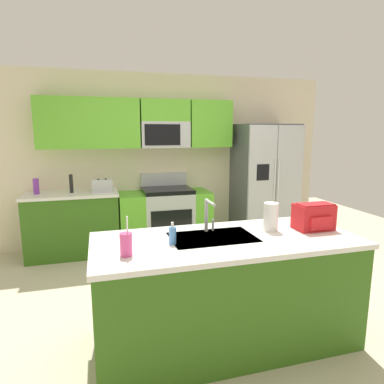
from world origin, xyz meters
TOP-DOWN VIEW (x-y plane):
  - ground_plane at (0.00, 0.00)m, footprint 9.00×9.00m
  - kitchen_wall_unit at (-0.14, 2.08)m, footprint 5.20×0.43m
  - back_counter at (-1.43, 1.80)m, footprint 1.26×0.63m
  - range_oven at (-0.11, 1.80)m, footprint 1.36×0.61m
  - refrigerator at (1.49, 1.73)m, footprint 0.90×0.76m
  - island_counter at (-0.09, -0.65)m, footprint 2.11×0.90m
  - toaster at (-1.01, 1.75)m, footprint 0.28×0.16m
  - pepper_mill at (-1.43, 1.80)m, footprint 0.05×0.05m
  - bottle_purple at (-1.88, 1.82)m, footprint 0.08×0.08m
  - sink_faucet at (-0.19, -0.46)m, footprint 0.09×0.21m
  - drink_cup_pink at (-0.90, -0.83)m, footprint 0.08×0.08m
  - soap_dispenser at (-0.54, -0.68)m, footprint 0.06×0.06m
  - paper_towel_roll at (0.34, -0.56)m, footprint 0.12×0.12m
  - backpack at (0.72, -0.63)m, footprint 0.32×0.22m

SIDE VIEW (x-z plane):
  - ground_plane at x=0.00m, z-range 0.00..0.00m
  - range_oven at x=-0.11m, z-range -0.11..0.99m
  - back_counter at x=-1.43m, z-range 0.00..0.90m
  - island_counter at x=-0.09m, z-range 0.00..0.90m
  - refrigerator at x=1.49m, z-range 0.00..1.85m
  - soap_dispenser at x=-0.54m, z-range 0.88..1.05m
  - drink_cup_pink at x=-0.90m, z-range 0.84..1.12m
  - toaster at x=-1.01m, z-range 0.90..1.08m
  - bottle_purple at x=-1.88m, z-range 0.90..1.11m
  - backpack at x=0.72m, z-range 0.90..1.13m
  - paper_towel_roll at x=0.34m, z-range 0.90..1.14m
  - pepper_mill at x=-1.43m, z-range 0.90..1.16m
  - sink_faucet at x=-0.19m, z-range 0.93..1.21m
  - kitchen_wall_unit at x=-0.14m, z-range 0.17..2.77m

